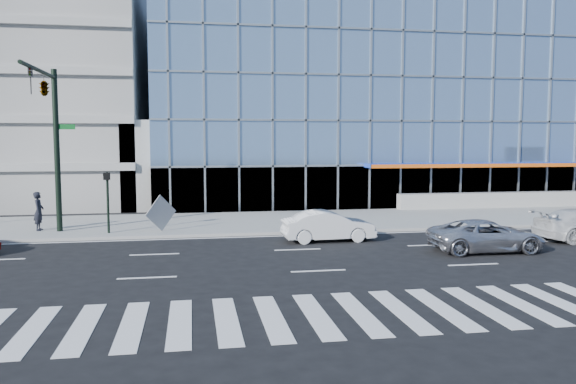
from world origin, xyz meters
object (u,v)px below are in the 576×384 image
ped_signal_post (107,193)px  pedestrian (39,211)px  silver_suv (487,236)px  traffic_signal (48,108)px  white_sedan (328,226)px  tilted_panel (161,213)px

ped_signal_post → pedestrian: bearing=157.8°
silver_suv → pedestrian: bearing=69.2°
pedestrian → traffic_signal: bearing=-151.6°
ped_signal_post → silver_suv: (16.30, -6.66, -1.47)m
pedestrian → white_sedan: bearing=-110.2°
white_sedan → tilted_panel: bearing=65.5°
ped_signal_post → tilted_panel: ped_signal_post is taller
ped_signal_post → silver_suv: 17.67m
pedestrian → tilted_panel: 6.22m
silver_suv → white_sedan: bearing=61.1°
ped_signal_post → pedestrian: 3.98m
silver_suv → tilted_panel: bearing=65.2°
ped_signal_post → tilted_panel: (2.51, 0.12, -1.07)m
silver_suv → pedestrian: (-19.86, 8.11, 0.46)m
pedestrian → tilted_panel: (6.08, -1.33, -0.06)m
white_sedan → traffic_signal: bearing=76.0°
white_sedan → pedestrian: bearing=69.9°
ped_signal_post → silver_suv: ped_signal_post is taller
silver_suv → white_sedan: 6.96m
traffic_signal → pedestrian: (-1.07, 1.83, -5.04)m
ped_signal_post → white_sedan: ped_signal_post is taller
pedestrian → tilted_panel: pedestrian is taller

